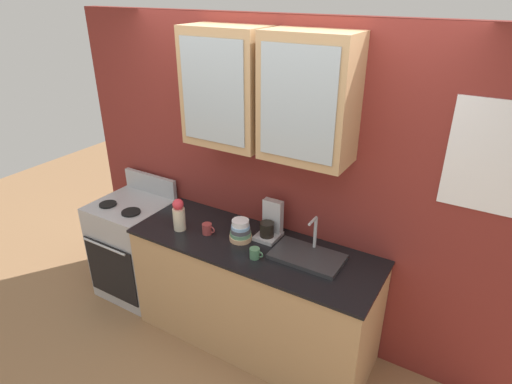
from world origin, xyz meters
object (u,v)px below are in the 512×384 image
(bowl_stack, at_px, (241,231))
(cup_near_sink, at_px, (255,253))
(stove_range, at_px, (135,247))
(coffee_maker, at_px, (270,224))
(vase, at_px, (179,215))
(sink_faucet, at_px, (307,256))
(cup_near_bowls, at_px, (207,229))

(bowl_stack, height_order, cup_near_sink, bowl_stack)
(stove_range, bearing_deg, coffee_maker, 7.55)
(stove_range, xyz_separation_m, vase, (0.67, -0.10, 0.58))
(sink_faucet, height_order, bowl_stack, sink_faucet)
(sink_faucet, bearing_deg, bowl_stack, -176.09)
(cup_near_bowls, bearing_deg, stove_range, 177.14)
(sink_faucet, height_order, coffee_maker, coffee_maker)
(stove_range, bearing_deg, vase, -8.63)
(cup_near_bowls, height_order, coffee_maker, coffee_maker)
(cup_near_bowls, bearing_deg, sink_faucet, 6.92)
(stove_range, xyz_separation_m, sink_faucet, (1.70, 0.05, 0.48))
(stove_range, distance_m, sink_faucet, 1.77)
(stove_range, height_order, vase, vase)
(bowl_stack, bearing_deg, stove_range, -179.21)
(coffee_maker, bearing_deg, cup_near_sink, -80.37)
(sink_faucet, height_order, vase, sink_faucet)
(cup_near_sink, bearing_deg, sink_faucet, 30.54)
(bowl_stack, xyz_separation_m, cup_near_bowls, (-0.27, -0.06, -0.03))
(cup_near_sink, distance_m, coffee_maker, 0.32)
(stove_range, relative_size, cup_near_sink, 10.43)
(vase, distance_m, cup_near_sink, 0.72)
(bowl_stack, height_order, coffee_maker, coffee_maker)
(bowl_stack, distance_m, vase, 0.51)
(sink_faucet, distance_m, vase, 1.05)
(sink_faucet, bearing_deg, stove_range, -178.22)
(sink_faucet, bearing_deg, vase, -171.52)
(stove_range, relative_size, coffee_maker, 3.80)
(bowl_stack, height_order, cup_near_bowls, bowl_stack)
(stove_range, bearing_deg, cup_near_bowls, -2.86)
(stove_range, distance_m, cup_near_sink, 1.47)
(coffee_maker, bearing_deg, sink_faucet, -18.32)
(stove_range, relative_size, cup_near_bowls, 9.96)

